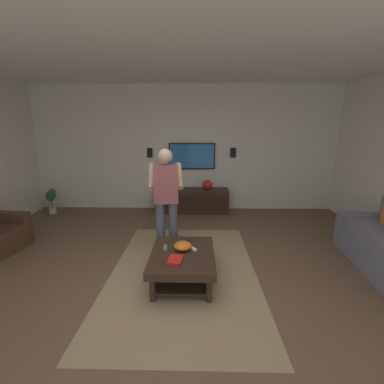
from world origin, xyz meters
The scene contains 17 objects.
ground_plane centered at (0.00, 0.00, 0.00)m, with size 8.45×8.45×0.00m, color brown.
wall_back_tv centered at (3.22, 0.00, 1.44)m, with size 0.10×7.24×2.89m, color silver.
ceiling_slab centered at (0.00, 0.00, 2.94)m, with size 6.54×7.24×0.10m, color white.
area_rug centered at (0.26, -0.12, 0.01)m, with size 2.98×1.96×0.01m, color #9E8460.
coffee_table centered at (0.06, -0.12, 0.30)m, with size 1.00×0.80×0.40m.
media_console centered at (2.88, -0.16, 0.28)m, with size 0.45×1.70×0.55m.
tv centered at (3.13, -0.16, 1.29)m, with size 0.05×1.08×0.61m.
person_standing centered at (0.89, 0.18, 0.93)m, with size 0.58×0.59×1.64m.
potted_plant_short centered at (2.72, 3.07, 0.35)m, with size 0.26×0.24×0.57m.
bowl centered at (0.14, -0.11, 0.45)m, with size 0.23×0.23×0.10m, color orange.
remote_white centered at (0.15, -0.23, 0.41)m, with size 0.15×0.04×0.02m, color white.
remote_black centered at (0.38, -0.16, 0.41)m, with size 0.15×0.04×0.02m, color black.
remote_grey centered at (0.16, 0.12, 0.41)m, with size 0.15×0.04×0.02m, color slate.
book centered at (-0.17, -0.04, 0.42)m, with size 0.22×0.16×0.04m, color red.
vase_round centered at (2.88, -0.52, 0.66)m, with size 0.22×0.22×0.22m, color red.
wall_speaker_left centered at (3.14, -1.13, 1.37)m, with size 0.06×0.12×0.22m, color black.
wall_speaker_right centered at (3.14, 0.82, 1.36)m, with size 0.06×0.12×0.22m, color black.
Camera 1 is at (-2.92, -0.30, 1.94)m, focal length 24.11 mm.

